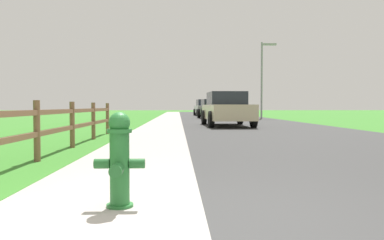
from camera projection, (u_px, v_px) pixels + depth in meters
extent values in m
plane|color=#387C29|center=(181.00, 119.00, 27.87)|extent=(120.00, 120.00, 0.00)
cube|color=#353535|center=(225.00, 118.00, 29.99)|extent=(7.00, 66.00, 0.01)
cube|color=#AA9F99|center=(143.00, 118.00, 29.75)|extent=(6.00, 66.00, 0.01)
cube|color=#387C29|center=(123.00, 118.00, 29.70)|extent=(5.00, 66.00, 0.00)
cylinder|color=#287233|center=(120.00, 168.00, 3.56)|extent=(0.18, 0.18, 0.74)
cylinder|color=#287233|center=(120.00, 205.00, 3.58)|extent=(0.25, 0.25, 0.03)
cylinder|color=#287233|center=(119.00, 131.00, 3.55)|extent=(0.23, 0.23, 0.03)
sphere|color=#287233|center=(119.00, 123.00, 3.55)|extent=(0.20, 0.20, 0.20)
cube|color=#22612B|center=(119.00, 116.00, 3.55)|extent=(0.04, 0.04, 0.04)
cylinder|color=#22612B|center=(102.00, 164.00, 3.56)|extent=(0.14, 0.09, 0.09)
cylinder|color=#22612B|center=(137.00, 164.00, 3.57)|extent=(0.14, 0.09, 0.09)
cylinder|color=#22612B|center=(117.00, 170.00, 3.39)|extent=(0.12, 0.17, 0.12)
cylinder|color=brown|center=(37.00, 131.00, 6.45)|extent=(0.11, 0.11, 1.05)
cylinder|color=brown|center=(72.00, 125.00, 8.61)|extent=(0.11, 0.11, 1.05)
cylinder|color=brown|center=(93.00, 121.00, 10.76)|extent=(0.11, 0.11, 1.05)
cylinder|color=brown|center=(107.00, 119.00, 12.92)|extent=(0.11, 0.11, 1.05)
cube|color=brown|center=(57.00, 130.00, 7.53)|extent=(0.07, 10.79, 0.09)
cube|color=brown|center=(57.00, 112.00, 7.52)|extent=(0.07, 10.79, 0.09)
cube|color=#C6B793|center=(227.00, 112.00, 18.22)|extent=(2.05, 4.96, 0.70)
cube|color=#1E232B|center=(226.00, 98.00, 18.39)|extent=(1.74, 2.37, 0.61)
cylinder|color=black|center=(204.00, 117.00, 19.67)|extent=(0.25, 0.74, 0.74)
cylinder|color=black|center=(240.00, 117.00, 19.81)|extent=(0.25, 0.74, 0.74)
cylinder|color=black|center=(211.00, 119.00, 16.65)|extent=(0.25, 0.74, 0.74)
cylinder|color=black|center=(254.00, 119.00, 16.78)|extent=(0.25, 0.74, 0.74)
cube|color=black|center=(213.00, 110.00, 29.09)|extent=(2.08, 4.37, 0.62)
cube|color=#1E232B|center=(213.00, 103.00, 28.93)|extent=(1.75, 2.34, 0.53)
cylinder|color=black|center=(199.00, 113.00, 30.33)|extent=(0.26, 0.75, 0.74)
cylinder|color=black|center=(222.00, 113.00, 30.50)|extent=(0.26, 0.75, 0.74)
cylinder|color=black|center=(203.00, 114.00, 27.69)|extent=(0.26, 0.75, 0.74)
cylinder|color=black|center=(228.00, 114.00, 27.86)|extent=(0.26, 0.75, 0.74)
cube|color=#B7BABF|center=(205.00, 109.00, 37.55)|extent=(2.06, 4.92, 0.72)
cube|color=#1E232B|center=(205.00, 103.00, 37.52)|extent=(1.72, 2.45, 0.60)
cylinder|color=black|center=(195.00, 112.00, 38.97)|extent=(0.25, 0.67, 0.66)
cylinder|color=black|center=(212.00, 112.00, 39.13)|extent=(0.25, 0.67, 0.66)
cylinder|color=black|center=(198.00, 113.00, 35.99)|extent=(0.25, 0.67, 0.66)
cylinder|color=black|center=(217.00, 113.00, 36.15)|extent=(0.25, 0.67, 0.66)
cylinder|color=gray|center=(262.00, 81.00, 28.99)|extent=(0.14, 0.14, 5.79)
cube|color=#999999|center=(269.00, 44.00, 28.91)|extent=(1.10, 0.20, 0.14)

